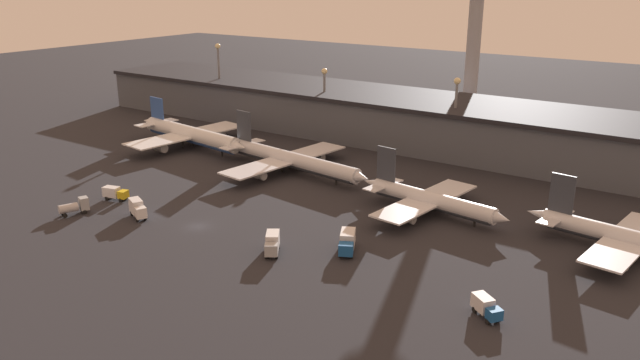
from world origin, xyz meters
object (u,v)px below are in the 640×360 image
Objects in this scene: service_vehicle_0 at (115,193)px; service_vehicle_3 at (75,207)px; airplane_0 at (190,135)px; service_vehicle_1 at (272,243)px; service_vehicle_5 at (486,306)px; control_tower at (474,33)px; airplane_3 at (634,240)px; service_vehicle_2 at (347,241)px; airplane_2 at (430,200)px; service_vehicle_4 at (137,208)px; airplane_1 at (290,159)px.

service_vehicle_3 reaches higher than service_vehicle_0.
service_vehicle_1 is at bearing -26.20° from airplane_0.
service_vehicle_5 is at bearing -14.73° from airplane_0.
control_tower reaches higher than service_vehicle_3.
service_vehicle_0 is at bearing -126.60° from service_vehicle_1.
service_vehicle_0 is at bearing -154.02° from airplane_3.
service_vehicle_1 is at bearing -57.67° from service_vehicle_3.
service_vehicle_2 reaches higher than service_vehicle_5.
airplane_0 is at bearing -157.92° from service_vehicle_1.
airplane_0 is 7.92× the size of service_vehicle_0.
control_tower is (-48.53, 114.85, 27.52)m from service_vehicle_5.
control_tower is (-62.52, 80.47, 26.21)m from airplane_3.
airplane_2 reaches higher than airplane_3.
control_tower is at bearing 150.46° from service_vehicle_1.
service_vehicle_3 is at bearing -105.97° from control_tower.
airplane_2 is 5.46× the size of service_vehicle_4.
service_vehicle_0 is at bearing -111.12° from service_vehicle_2.
service_vehicle_2 is (56.04, 6.21, 0.27)m from service_vehicle_0.
service_vehicle_4 is at bearing -149.31° from airplane_3.
service_vehicle_0 is 0.96× the size of service_vehicle_3.
service_vehicle_0 is 10.22m from service_vehicle_3.
service_vehicle_3 is (-45.06, -8.41, -0.21)m from service_vehicle_1.
control_tower reaches higher than service_vehicle_0.
airplane_1 is 79.02m from airplane_3.
service_vehicle_1 is 38.89m from service_vehicle_5.
service_vehicle_1 is 13.30m from service_vehicle_2.
service_vehicle_4 is 72.12m from service_vehicle_5.
service_vehicle_0 is at bearing -58.76° from airplane_0.
airplane_0 is 94.28m from control_tower.
airplane_3 is (78.88, -4.72, -0.31)m from airplane_1.
service_vehicle_4 is (-7.18, -41.76, -1.27)m from airplane_1.
service_vehicle_3 is (-59.87, -41.56, -1.30)m from airplane_2.
service_vehicle_5 is at bearing -46.22° from airplane_2.
airplane_0 is at bearing -176.30° from airplane_1.
airplane_0 is at bearing 41.53° from service_vehicle_3.
airplane_3 is 6.51× the size of service_vehicle_3.
airplane_2 is at bearing 143.06° from service_vehicle_2.
service_vehicle_1 is (-14.81, -33.14, -1.09)m from airplane_2.
airplane_0 is at bearing 98.64° from service_vehicle_0.
airplane_2 is at bearing 121.59° from service_vehicle_1.
service_vehicle_4 is at bearing -136.24° from airplane_2.
airplane_0 reaches higher than service_vehicle_3.
airplane_0 reaches higher than service_vehicle_4.
airplane_2 reaches higher than service_vehicle_1.
airplane_1 is 42.39m from service_vehicle_4.
service_vehicle_4 is at bearing -104.33° from service_vehicle_2.
service_vehicle_1 is 0.85× the size of service_vehicle_2.
airplane_2 is at bearing 162.67° from service_vehicle_5.
service_vehicle_3 reaches higher than service_vehicle_5.
service_vehicle_0 is (-98.29, -33.04, -1.30)m from airplane_3.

